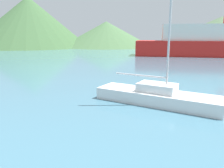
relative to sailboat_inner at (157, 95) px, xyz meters
The scene contains 4 objects.
sailboat_inner is the anchor object (origin of this frame).
hill_west 75.41m from the sailboat_inner, 133.23° to the left, with size 41.99×41.99×17.43m.
hill_central 69.17m from the sailboat_inner, 111.84° to the left, with size 33.94×33.94×9.06m.
hill_east 68.47m from the sailboat_inner, 79.39° to the left, with size 45.66×45.66×10.05m.
Camera 1 is at (3.30, 1.82, 4.04)m, focal length 35.00 mm.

